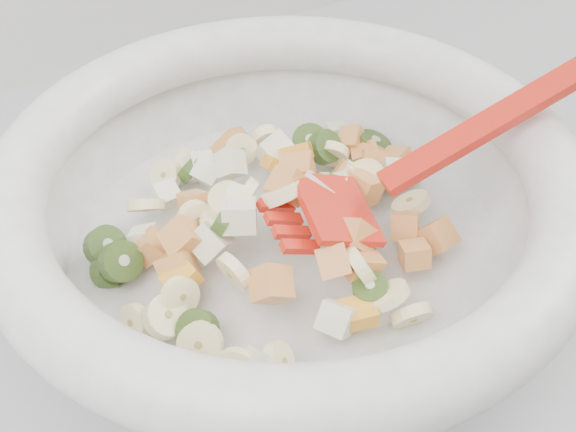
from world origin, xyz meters
TOP-DOWN VIEW (x-y plane):
  - mixing_bowl at (0.18, 1.40)m, footprint 0.43×0.39m

SIDE VIEW (x-z plane):
  - mixing_bowl at x=0.18m, z-range 0.88..1.03m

